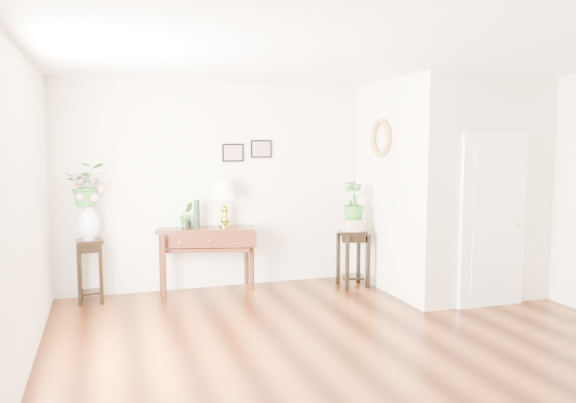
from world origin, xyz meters
name	(u,v)px	position (x,y,z in m)	size (l,w,h in m)	color
floor	(361,347)	(0.00, 0.00, 0.00)	(6.00, 5.50, 0.02)	#652F11
ceiling	(365,54)	(0.00, 0.00, 2.80)	(6.00, 5.50, 0.02)	white
wall_back	(278,184)	(0.00, 2.75, 1.40)	(6.00, 0.02, 2.80)	white
wall_left	(16,218)	(-3.00, 0.00, 1.40)	(0.02, 5.50, 2.80)	white
partition	(446,186)	(2.10, 1.77, 1.40)	(1.80, 1.95, 2.80)	white
door	(493,221)	(2.10, 0.78, 1.05)	(0.90, 0.05, 2.10)	white
art_print_left	(233,153)	(-0.65, 2.73, 1.85)	(0.30, 0.02, 0.25)	black
art_print_right	(261,149)	(-0.25, 2.73, 1.90)	(0.30, 0.02, 0.25)	black
wall_ornament	(380,138)	(1.16, 1.90, 2.05)	(0.51, 0.51, 0.07)	olive
console_table	(207,259)	(-1.06, 2.57, 0.43)	(1.29, 0.43, 0.86)	black
table_lamp	(225,201)	(-0.80, 2.57, 1.21)	(0.36, 0.36, 0.63)	gold
green_vase	(197,215)	(-1.18, 2.57, 1.03)	(0.08, 0.08, 0.38)	black
potted_plant	(187,216)	(-1.32, 2.57, 1.03)	(0.18, 0.15, 0.33)	#2E6F27
plant_stand_a	(90,271)	(-2.54, 2.44, 0.40)	(0.31, 0.31, 0.80)	black
porcelain_vase	(88,221)	(-2.54, 2.44, 1.02)	(0.27, 0.27, 0.46)	white
lily_arrangement	(87,185)	(-2.54, 2.44, 1.47)	(0.48, 0.42, 0.54)	#2E6F27
plant_stand_b	(353,258)	(0.90, 2.15, 0.39)	(0.37, 0.37, 0.79)	black
ceramic_bowl	(353,224)	(0.90, 2.15, 0.87)	(0.35, 0.35, 0.16)	beige
narcissus	(354,202)	(0.90, 2.15, 1.18)	(0.31, 0.31, 0.55)	#2E6F27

